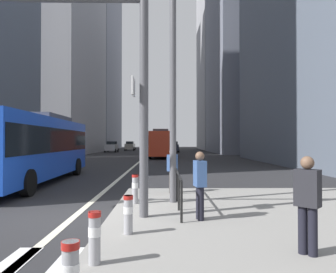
% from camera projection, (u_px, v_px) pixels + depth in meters
% --- Properties ---
extents(ground_plane, '(160.00, 160.00, 0.00)m').
position_uv_depth(ground_plane, '(138.00, 163.00, 28.28)').
color(ground_plane, '#28282B').
extents(median_island, '(9.00, 10.00, 0.15)m').
position_uv_depth(median_island, '(295.00, 223.00, 7.35)').
color(median_island, gray).
rests_on(median_island, ground).
extents(lane_centre_line, '(0.20, 80.00, 0.01)m').
position_uv_depth(lane_centre_line, '(145.00, 157.00, 38.28)').
color(lane_centre_line, beige).
rests_on(lane_centre_line, ground).
extents(office_tower_left_mid, '(13.48, 23.51, 48.90)m').
position_uv_depth(office_tower_left_mid, '(52.00, 4.00, 50.79)').
color(office_tower_left_mid, '#9E9EA3').
rests_on(office_tower_left_mid, ground).
extents(office_tower_left_far, '(12.18, 23.62, 49.73)m').
position_uv_depth(office_tower_left_far, '(91.00, 51.00, 78.62)').
color(office_tower_left_far, slate).
rests_on(office_tower_left_far, ground).
extents(office_tower_right_far, '(11.53, 17.28, 40.60)m').
position_uv_depth(office_tower_right_far, '(224.00, 66.00, 75.86)').
color(office_tower_right_far, '#9E9EA3').
rests_on(office_tower_right_far, ground).
extents(city_bus_blue_oncoming, '(2.93, 11.12, 3.40)m').
position_uv_depth(city_bus_blue_oncoming, '(33.00, 145.00, 14.87)').
color(city_bus_blue_oncoming, blue).
rests_on(city_bus_blue_oncoming, ground).
extents(city_bus_red_receding, '(2.81, 11.17, 3.40)m').
position_uv_depth(city_bus_red_receding, '(161.00, 142.00, 38.57)').
color(city_bus_red_receding, red).
rests_on(city_bus_red_receding, ground).
extents(car_oncoming_mid, '(2.06, 4.11, 1.94)m').
position_uv_depth(car_oncoming_mid, '(130.00, 146.00, 65.42)').
color(car_oncoming_mid, '#B2A899').
rests_on(car_oncoming_mid, ground).
extents(car_receding_near, '(2.12, 4.28, 1.94)m').
position_uv_depth(car_receding_near, '(173.00, 147.00, 55.75)').
color(car_receding_near, '#232838').
rests_on(car_receding_near, ground).
extents(car_receding_far, '(2.09, 4.58, 1.94)m').
position_uv_depth(car_receding_far, '(167.00, 147.00, 56.48)').
color(car_receding_far, gold).
rests_on(car_receding_far, ground).
extents(car_oncoming_far, '(2.06, 4.19, 1.94)m').
position_uv_depth(car_oncoming_far, '(112.00, 147.00, 55.84)').
color(car_oncoming_far, silver).
rests_on(car_oncoming_far, ground).
extents(traffic_signal_gantry, '(6.30, 0.65, 6.00)m').
position_uv_depth(traffic_signal_gantry, '(59.00, 57.00, 7.70)').
color(traffic_signal_gantry, '#515156').
rests_on(traffic_signal_gantry, median_island).
extents(street_lamp_post, '(5.50, 0.32, 8.00)m').
position_uv_depth(street_lamp_post, '(173.00, 36.00, 9.61)').
color(street_lamp_post, '#56565B').
rests_on(street_lamp_post, median_island).
extents(bollard_left, '(0.20, 0.20, 0.80)m').
position_uv_depth(bollard_left, '(95.00, 235.00, 4.74)').
color(bollard_left, '#99999E').
rests_on(bollard_left, median_island).
extents(bollard_right, '(0.20, 0.20, 0.78)m').
position_uv_depth(bollard_right, '(128.00, 212.00, 6.27)').
color(bollard_right, '#99999E').
rests_on(bollard_right, median_island).
extents(bollard_back, '(0.20, 0.20, 0.87)m').
position_uv_depth(bollard_back, '(135.00, 187.00, 9.34)').
color(bollard_back, '#99999E').
rests_on(bollard_back, median_island).
extents(pedestrian_railing, '(0.06, 3.90, 0.98)m').
position_uv_depth(pedestrian_railing, '(178.00, 181.00, 9.06)').
color(pedestrian_railing, black).
rests_on(pedestrian_railing, median_island).
extents(pedestrian_waiting, '(0.44, 0.44, 1.63)m').
position_uv_depth(pedestrian_waiting, '(308.00, 200.00, 5.14)').
color(pedestrian_waiting, black).
rests_on(pedestrian_waiting, median_island).
extents(pedestrian_walking, '(0.41, 0.45, 1.60)m').
position_uv_depth(pedestrian_walking, '(172.00, 168.00, 11.30)').
color(pedestrian_walking, '#423D38').
rests_on(pedestrian_walking, median_island).
extents(pedestrian_far, '(0.30, 0.41, 1.63)m').
position_uv_depth(pedestrian_far, '(200.00, 182.00, 7.42)').
color(pedestrian_far, black).
rests_on(pedestrian_far, median_island).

